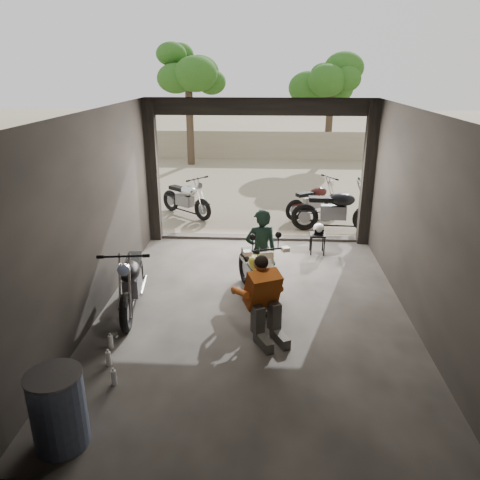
# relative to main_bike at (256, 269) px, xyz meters

# --- Properties ---
(ground) EXTENTS (80.00, 80.00, 0.00)m
(ground) POSITION_rel_main_bike_xyz_m (-0.02, -0.47, -0.57)
(ground) COLOR #7A6D56
(ground) RESTS_ON ground
(garage) EXTENTS (7.00, 7.13, 3.20)m
(garage) POSITION_rel_main_bike_xyz_m (-0.02, 0.08, 0.71)
(garage) COLOR #2D2B28
(garage) RESTS_ON ground
(boundary_wall) EXTENTS (18.00, 0.30, 1.20)m
(boundary_wall) POSITION_rel_main_bike_xyz_m (-0.02, 13.53, 0.03)
(boundary_wall) COLOR gray
(boundary_wall) RESTS_ON ground
(tree_left) EXTENTS (2.20, 2.20, 5.60)m
(tree_left) POSITION_rel_main_bike_xyz_m (-3.02, 12.03, 3.41)
(tree_left) COLOR #382B1E
(tree_left) RESTS_ON ground
(tree_right) EXTENTS (2.20, 2.20, 5.00)m
(tree_right) POSITION_rel_main_bike_xyz_m (2.78, 13.53, 2.99)
(tree_right) COLOR #382B1E
(tree_right) RESTS_ON ground
(main_bike) EXTENTS (1.22, 1.85, 1.14)m
(main_bike) POSITION_rel_main_bike_xyz_m (0.00, 0.00, 0.00)
(main_bike) COLOR #ECE3C7
(main_bike) RESTS_ON ground
(left_bike) EXTENTS (0.94, 1.82, 1.18)m
(left_bike) POSITION_rel_main_bike_xyz_m (-2.02, -0.47, 0.02)
(left_bike) COLOR black
(left_bike) RESTS_ON ground
(outside_bike_a) EXTENTS (1.71, 1.57, 1.12)m
(outside_bike_a) POSITION_rel_main_bike_xyz_m (-2.02, 4.81, -0.01)
(outside_bike_a) COLOR black
(outside_bike_a) RESTS_ON ground
(outside_bike_b) EXTENTS (1.68, 1.37, 1.06)m
(outside_bike_b) POSITION_rel_main_bike_xyz_m (1.43, 4.88, -0.04)
(outside_bike_b) COLOR #3A100E
(outside_bike_b) RESTS_ON ground
(outside_bike_c) EXTENTS (1.90, 0.83, 1.27)m
(outside_bike_c) POSITION_rel_main_bike_xyz_m (1.84, 3.75, 0.06)
(outside_bike_c) COLOR black
(outside_bike_c) RESTS_ON ground
(rider) EXTENTS (0.64, 0.51, 1.54)m
(rider) POSITION_rel_main_bike_xyz_m (0.07, 0.33, 0.20)
(rider) COLOR black
(rider) RESTS_ON ground
(mechanic) EXTENTS (0.93, 1.03, 1.22)m
(mechanic) POSITION_rel_main_bike_xyz_m (0.18, -1.26, 0.04)
(mechanic) COLOR #C85D1A
(mechanic) RESTS_ON ground
(stool) EXTENTS (0.33, 0.33, 0.46)m
(stool) POSITION_rel_main_bike_xyz_m (1.26, 2.19, -0.19)
(stool) COLOR black
(stool) RESTS_ON ground
(helmet) EXTENTS (0.26, 0.27, 0.23)m
(helmet) POSITION_rel_main_bike_xyz_m (1.28, 2.24, -0.00)
(helmet) COLOR silver
(helmet) RESTS_ON stool
(oil_drum) EXTENTS (0.60, 0.60, 0.88)m
(oil_drum) POSITION_rel_main_bike_xyz_m (-1.96, -3.47, -0.13)
(oil_drum) COLOR #3E4B69
(oil_drum) RESTS_ON ground
(sign_post) EXTENTS (0.78, 0.08, 2.33)m
(sign_post) POSITION_rel_main_bike_xyz_m (3.71, 2.39, 0.99)
(sign_post) COLOR black
(sign_post) RESTS_ON ground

